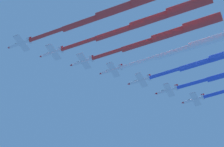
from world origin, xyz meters
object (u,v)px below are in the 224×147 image
at_px(jet_lead, 118,9).
at_px(jet_starboard_inner, 171,33).
at_px(jet_port_inner, 153,19).
at_px(jet_port_mid, 211,40).

xyz_separation_m(jet_lead, jet_starboard_inner, (4.88, -22.67, 1.19)).
distance_m(jet_lead, jet_port_inner, 13.53).
bearing_deg(jet_lead, jet_port_inner, -88.25).
bearing_deg(jet_lead, jet_starboard_inner, -77.84).
bearing_deg(jet_port_inner, jet_lead, 91.75).
height_order(jet_lead, jet_port_inner, jet_port_inner).
bearing_deg(jet_port_inner, jet_port_mid, -83.91).
distance_m(jet_lead, jet_starboard_inner, 23.22).
bearing_deg(jet_port_mid, jet_port_inner, 96.09).
xyz_separation_m(jet_port_inner, jet_starboard_inner, (4.47, -9.16, 0.52)).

